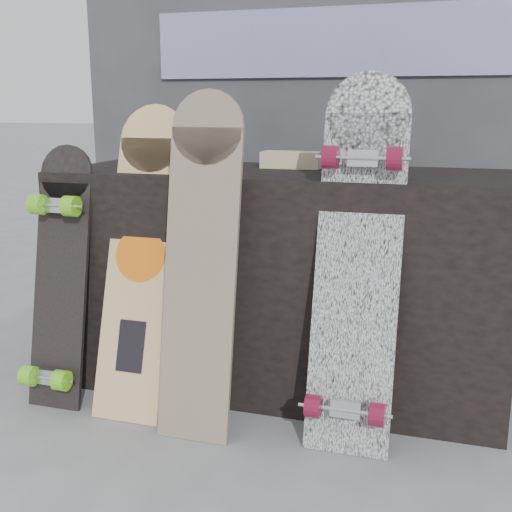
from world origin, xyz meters
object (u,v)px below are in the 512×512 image
(longboard_cascadia, at_px, (358,256))
(skateboard_dark, at_px, (59,274))
(longboard_celtic, at_px, (201,255))
(vendor_table, at_px, (281,279))
(longboard_geisha, at_px, (142,251))

(longboard_cascadia, relative_size, skateboard_dark, 1.26)
(longboard_cascadia, height_order, skateboard_dark, longboard_cascadia)
(longboard_celtic, xyz_separation_m, longboard_cascadia, (0.47, 0.08, 0.01))
(vendor_table, height_order, longboard_celtic, longboard_celtic)
(vendor_table, xyz_separation_m, skateboard_dark, (-0.69, -0.38, 0.06))
(longboard_geisha, bearing_deg, longboard_celtic, -22.68)
(longboard_celtic, bearing_deg, skateboard_dark, 176.06)
(longboard_geisha, height_order, longboard_celtic, longboard_celtic)
(vendor_table, xyz_separation_m, longboard_cascadia, (0.33, -0.33, 0.19))
(longboard_cascadia, bearing_deg, skateboard_dark, -177.59)
(vendor_table, bearing_deg, skateboard_dark, -151.59)
(vendor_table, xyz_separation_m, longboard_celtic, (-0.15, -0.41, 0.17))
(longboard_cascadia, distance_m, skateboard_dark, 1.03)
(vendor_table, height_order, longboard_cascadia, longboard_cascadia)
(longboard_celtic, height_order, longboard_cascadia, longboard_cascadia)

